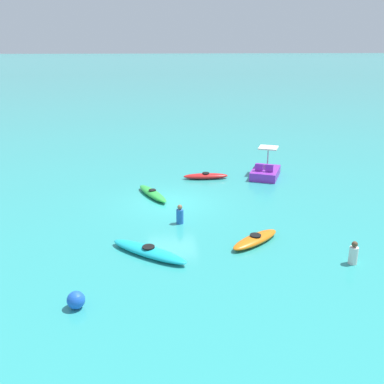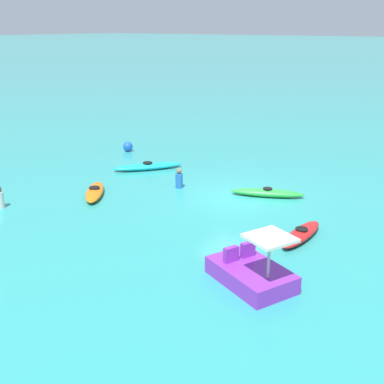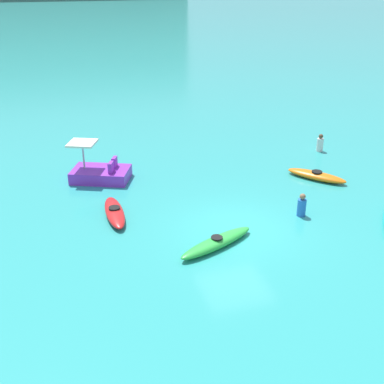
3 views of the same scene
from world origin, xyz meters
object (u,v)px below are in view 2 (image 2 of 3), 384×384
Objects in this scene: kayak_red at (301,234)px; pedal_boat_purple at (251,272)px; kayak_cyan at (148,166)px; kayak_orange at (95,192)px; kayak_green at (267,193)px; buoy_blue at (128,146)px; person_near_shore at (0,198)px; person_by_kayaks at (179,179)px.

kayak_red is 0.94× the size of pedal_boat_purple.
kayak_cyan is 1.29× the size of kayak_orange.
kayak_cyan is 1.06× the size of kayak_green.
kayak_red is 13.97m from buoy_blue.
kayak_cyan and kayak_green have the same top height.
person_near_shore is at bearing 58.04° from kayak_orange.
person_near_shore reaches higher than kayak_cyan.
kayak_red is (-9.57, 3.26, 0.00)m from kayak_cyan.
kayak_green is 3.92m from person_by_kayaks.
kayak_green is 5.46× the size of buoy_blue.
person_by_kayaks is (6.65, -5.50, 0.05)m from pedal_boat_purple.
person_near_shore is at bearing 102.02° from buoy_blue.
kayak_green is 3.42× the size of person_near_shore.
pedal_boat_purple is 5.07× the size of buoy_blue.
person_near_shore is (10.91, 0.56, 0.05)m from pedal_boat_purple.
pedal_boat_purple is 15.77m from buoy_blue.
kayak_cyan is 1.21× the size of kayak_red.
person_near_shore reaches higher than kayak_green.
kayak_cyan is 3.95m from buoy_blue.
kayak_red is at bearing -88.91° from pedal_boat_purple.
kayak_red is at bearing -173.60° from kayak_orange.
kayak_orange is 8.92m from kayak_red.
kayak_orange is 2.80× the size of person_near_shore.
person_near_shore is (1.97, 3.16, 0.22)m from kayak_orange.
kayak_cyan is 3.61× the size of person_near_shore.
kayak_cyan and kayak_red have the same top height.
person_near_shore is 7.41m from person_by_kayaks.
kayak_orange is at bearing 6.40° from kayak_red.
kayak_cyan is at bearing -35.42° from pedal_boat_purple.
kayak_green is (-6.70, 0.13, -0.00)m from kayak_cyan.
pedal_boat_purple reaches higher than person_by_kayaks.
buoy_blue is at bearing -77.98° from person_near_shore.
kayak_green is 10.27m from buoy_blue.
kayak_green is 1.22× the size of kayak_orange.
kayak_orange is (-0.70, 4.26, 0.00)m from kayak_cyan.
pedal_boat_purple is (-8.94, 2.60, 0.17)m from kayak_orange.
kayak_orange is at bearing 122.05° from buoy_blue.
person_near_shore is (10.84, 4.16, 0.22)m from kayak_red.
pedal_boat_purple is (-2.94, 6.72, 0.17)m from kayak_green.
pedal_boat_purple reaches higher than person_near_shore.
person_by_kayaks is (6.58, -1.90, 0.22)m from kayak_red.
kayak_orange is 0.94× the size of kayak_red.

